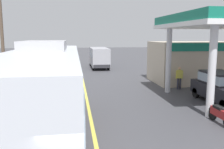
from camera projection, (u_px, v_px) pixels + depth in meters
ground at (82, 75)px, 24.41m from camera, size 120.00×120.00×0.00m
lane_divider_stripe at (84, 85)px, 19.53m from camera, size 0.16×50.00×0.01m
coach_bus_main at (43, 97)px, 8.78m from camera, size 2.60×11.04×3.69m
gas_station_roadside at (208, 53)px, 18.72m from camera, size 9.10×11.95×5.10m
car_at_pump at (221, 86)px, 14.14m from camera, size 1.70×4.20×1.82m
minibus_opposing_lane at (99, 56)px, 30.08m from camera, size 2.04×6.13×2.44m
motorcycle_parked_forecourt at (220, 114)px, 10.83m from camera, size 0.55×1.80×0.92m
pedestrian_near_pump at (179, 77)px, 17.93m from camera, size 0.55×0.22×1.66m
utility_pole_roadside at (2, 37)px, 18.47m from camera, size 1.80×0.24×7.29m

